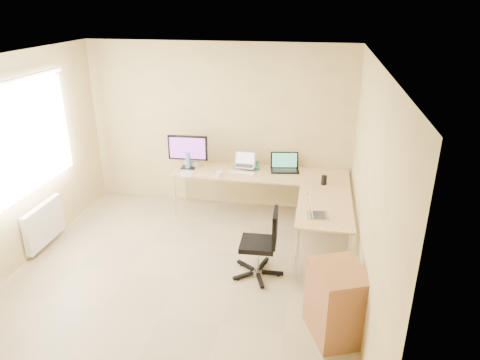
% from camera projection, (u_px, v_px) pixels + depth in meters
% --- Properties ---
extents(floor, '(4.50, 4.50, 0.00)m').
position_uv_depth(floor, '(180.00, 278.00, 5.39)').
color(floor, tan).
rests_on(floor, ground).
extents(ceiling, '(4.50, 4.50, 0.00)m').
position_uv_depth(ceiling, '(166.00, 61.00, 4.39)').
color(ceiling, white).
rests_on(ceiling, ground).
extents(wall_back, '(4.50, 0.00, 4.50)m').
position_uv_depth(wall_back, '(219.00, 127.00, 6.93)').
color(wall_back, '#D7C483').
rests_on(wall_back, ground).
extents(wall_front, '(4.50, 0.00, 4.50)m').
position_uv_depth(wall_front, '(64.00, 313.00, 2.84)').
color(wall_front, '#D7C483').
rests_on(wall_front, ground).
extents(wall_left, '(0.00, 4.50, 4.50)m').
position_uv_depth(wall_left, '(5.00, 169.00, 5.23)').
color(wall_left, '#D7C483').
rests_on(wall_left, ground).
extents(wall_right, '(0.00, 4.50, 4.50)m').
position_uv_depth(wall_right, '(368.00, 195.00, 4.54)').
color(wall_right, '#D7C483').
rests_on(wall_right, ground).
extents(desk_main, '(2.65, 0.70, 0.73)m').
position_uv_depth(desk_main, '(260.00, 194.00, 6.81)').
color(desk_main, tan).
rests_on(desk_main, ground).
extents(desk_return, '(0.70, 1.30, 0.73)m').
position_uv_depth(desk_return, '(323.00, 231.00, 5.74)').
color(desk_return, tan).
rests_on(desk_return, ground).
extents(monitor, '(0.62, 0.22, 0.53)m').
position_uv_depth(monitor, '(188.00, 152.00, 6.75)').
color(monitor, black).
rests_on(monitor, desk_main).
extents(book_stack, '(0.28, 0.34, 0.05)m').
position_uv_depth(book_stack, '(251.00, 166.00, 6.86)').
color(book_stack, '#20554A').
rests_on(book_stack, desk_main).
extents(laptop_center, '(0.34, 0.27, 0.21)m').
position_uv_depth(laptop_center, '(244.00, 160.00, 6.71)').
color(laptop_center, silver).
rests_on(laptop_center, desk_main).
extents(laptop_black, '(0.47, 0.38, 0.27)m').
position_uv_depth(laptop_black, '(285.00, 163.00, 6.68)').
color(laptop_black, black).
rests_on(laptop_black, desk_main).
extents(keyboard, '(0.44, 0.22, 0.02)m').
position_uv_depth(keyboard, '(242.00, 172.00, 6.66)').
color(keyboard, white).
rests_on(keyboard, desk_main).
extents(mouse, '(0.10, 0.07, 0.04)m').
position_uv_depth(mouse, '(254.00, 173.00, 6.59)').
color(mouse, white).
rests_on(mouse, desk_main).
extents(mug, '(0.11, 0.11, 0.09)m').
position_uv_depth(mug, '(219.00, 174.00, 6.47)').
color(mug, white).
rests_on(mug, desk_main).
extents(cd_stack, '(0.16, 0.16, 0.03)m').
position_uv_depth(cd_stack, '(218.00, 172.00, 6.63)').
color(cd_stack, silver).
rests_on(cd_stack, desk_main).
extents(water_bottle, '(0.09, 0.09, 0.27)m').
position_uv_depth(water_bottle, '(188.00, 160.00, 6.77)').
color(water_bottle, '#4E89D0').
rests_on(water_bottle, desk_main).
extents(papers, '(0.24, 0.31, 0.01)m').
position_uv_depth(papers, '(186.00, 174.00, 6.61)').
color(papers, silver).
rests_on(papers, desk_main).
extents(white_box, '(0.29, 0.24, 0.09)m').
position_uv_depth(white_box, '(194.00, 163.00, 6.93)').
color(white_box, silver).
rests_on(white_box, desk_main).
extents(desk_fan, '(0.23, 0.23, 0.25)m').
position_uv_depth(desk_fan, '(192.00, 156.00, 6.99)').
color(desk_fan, white).
rests_on(desk_fan, desk_main).
extents(black_cup, '(0.08, 0.08, 0.13)m').
position_uv_depth(black_cup, '(324.00, 180.00, 6.21)').
color(black_cup, black).
rests_on(black_cup, desk_main).
extents(laptop_return, '(0.32, 0.27, 0.20)m').
position_uv_depth(laptop_return, '(318.00, 209.00, 5.30)').
color(laptop_return, '#BABABA').
rests_on(laptop_return, desk_return).
extents(office_chair, '(0.55, 0.55, 0.89)m').
position_uv_depth(office_chair, '(258.00, 239.00, 5.28)').
color(office_chair, black).
rests_on(office_chair, ground).
extents(cabinet, '(0.67, 0.73, 0.82)m').
position_uv_depth(cabinet, '(337.00, 304.00, 4.37)').
color(cabinet, brown).
rests_on(cabinet, ground).
extents(radiator, '(0.09, 0.80, 0.55)m').
position_uv_depth(radiator, '(44.00, 224.00, 5.95)').
color(radiator, white).
rests_on(radiator, ground).
extents(window, '(0.10, 1.80, 1.40)m').
position_uv_depth(window, '(26.00, 139.00, 5.49)').
color(window, white).
rests_on(window, wall_left).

